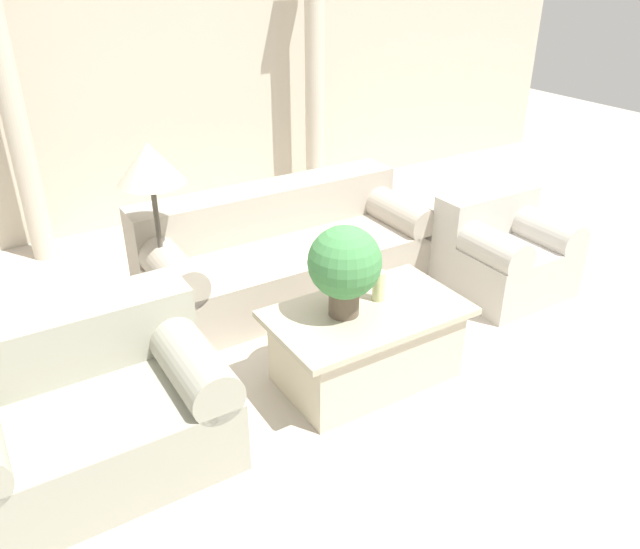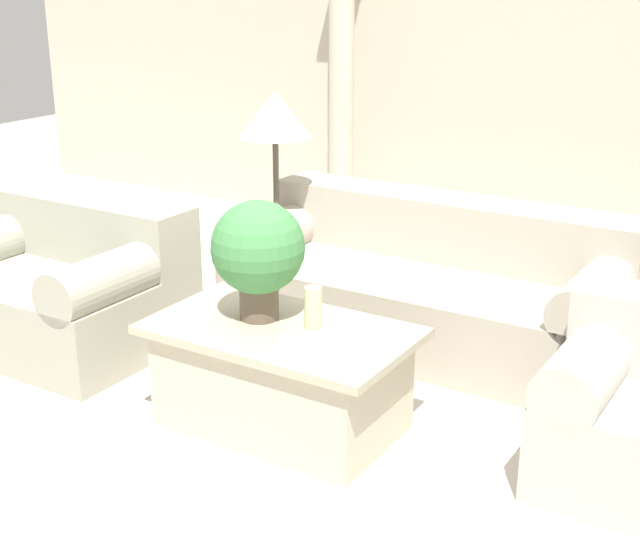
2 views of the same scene
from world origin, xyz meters
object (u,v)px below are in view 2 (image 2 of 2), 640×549
object	(u,v)px
coffee_table	(282,376)
potted_plant	(258,251)
sofa_long	(429,285)
loveseat	(63,283)
floor_lamp	(275,124)

from	to	relation	value
coffee_table	potted_plant	size ratio (longest dim) A/B	2.15
sofa_long	loveseat	world-z (taller)	same
potted_plant	floor_lamp	world-z (taller)	floor_lamp
sofa_long	floor_lamp	bearing A→B (deg)	-175.36
sofa_long	floor_lamp	xyz separation A→B (m)	(-0.99, -0.08, 0.85)
potted_plant	floor_lamp	xyz separation A→B (m)	(-0.71, 1.18, 0.34)
sofa_long	loveseat	xyz separation A→B (m)	(-1.78, -1.10, 0.01)
loveseat	sofa_long	bearing A→B (deg)	31.66
loveseat	coffee_table	distance (m)	1.66
floor_lamp	potted_plant	bearing A→B (deg)	-59.09
sofa_long	loveseat	distance (m)	2.09
coffee_table	floor_lamp	size ratio (longest dim) A/B	0.88
coffee_table	floor_lamp	distance (m)	1.75
coffee_table	potted_plant	bearing A→B (deg)	164.59
coffee_table	potted_plant	world-z (taller)	potted_plant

